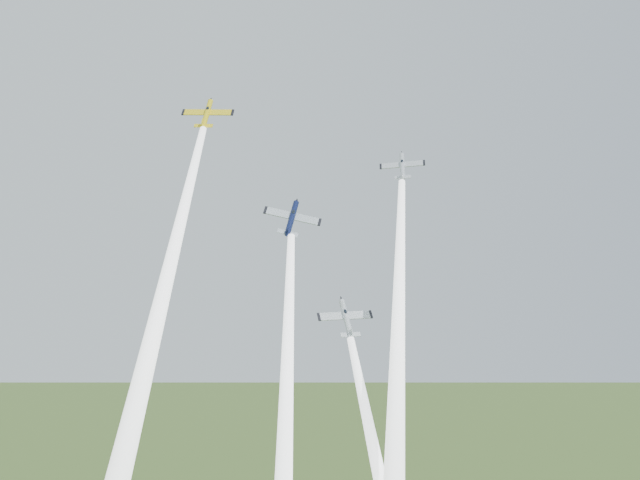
{
  "coord_description": "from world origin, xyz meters",
  "views": [
    {
      "loc": [
        -23.61,
        -105.29,
        82.26
      ],
      "look_at": [
        0.0,
        -6.0,
        92.0
      ],
      "focal_mm": 45.0,
      "sensor_mm": 36.0,
      "label": 1
    }
  ],
  "objects": [
    {
      "name": "smoke_trail_silver_right",
      "position": [
        6.85,
        -16.08,
        77.76
      ],
      "size": [
        16.24,
        35.72,
        48.4
      ],
      "primitive_type": null,
      "rotation": [
        -0.65,
        0.0,
        -0.38
      ],
      "color": "white"
    },
    {
      "name": "plane_silver_right",
      "position": [
        14.05,
        2.09,
        103.72
      ],
      "size": [
        7.55,
        6.9,
        6.19
      ],
      "primitive_type": null,
      "rotation": [
        0.93,
        -0.06,
        -0.38
      ],
      "color": "silver"
    },
    {
      "name": "plane_yellow",
      "position": [
        -13.76,
        3.49,
        110.06
      ],
      "size": [
        8.75,
        7.29,
        6.69
      ],
      "primitive_type": null,
      "rotation": [
        0.93,
        0.03,
        -0.33
      ],
      "color": "yellow"
    },
    {
      "name": "plane_silver_low",
      "position": [
        3.47,
        -5.92,
        82.04
      ],
      "size": [
        7.64,
        5.36,
        6.8
      ],
      "primitive_type": null,
      "rotation": [
        0.93,
        -0.05,
        0.01
      ],
      "color": "silver"
    },
    {
      "name": "smoke_trail_yellow",
      "position": [
        -20.36,
        -15.66,
        83.17
      ],
      "size": [
        15.14,
        37.52,
        50.26
      ],
      "primitive_type": null,
      "rotation": [
        -0.65,
        0.0,
        -0.33
      ],
      "color": "white"
    },
    {
      "name": "smoke_trail_navy",
      "position": [
        -7.8,
        -22.94,
        67.39
      ],
      "size": [
        11.76,
        39.63,
        52.01
      ],
      "primitive_type": null,
      "rotation": [
        -0.65,
        0.0,
        -0.23
      ],
      "color": "white"
    },
    {
      "name": "plane_navy",
      "position": [
        -3.01,
        -2.59,
        95.15
      ],
      "size": [
        9.76,
        6.87,
        8.38
      ],
      "primitive_type": null,
      "rotation": [
        0.93,
        0.22,
        -0.23
      ],
      "color": "#0D153C"
    }
  ]
}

